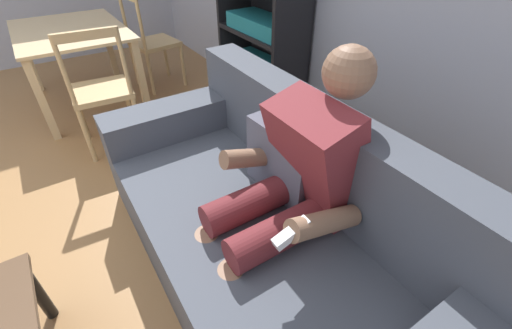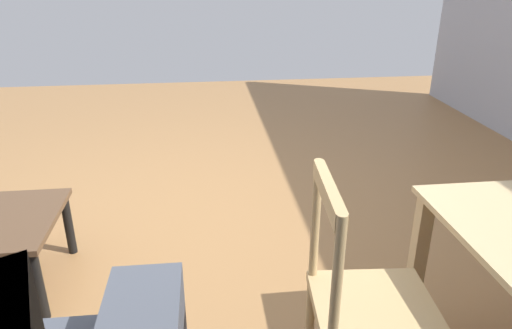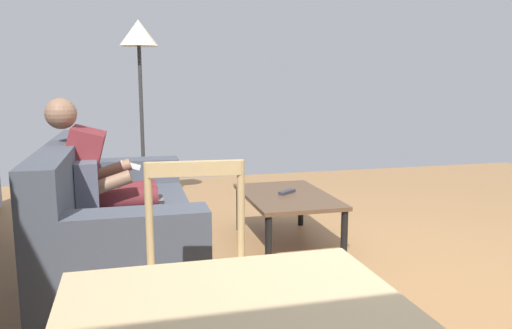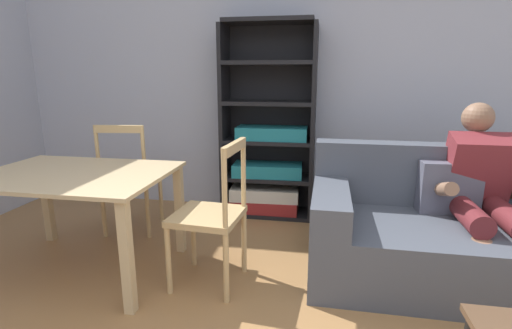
% 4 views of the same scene
% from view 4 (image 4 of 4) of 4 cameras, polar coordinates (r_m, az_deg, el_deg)
% --- Properties ---
extents(wall_back, '(6.21, 0.12, 2.74)m').
position_cam_4_polar(wall_back, '(3.78, 9.42, 13.50)').
color(wall_back, '#B2B7C6').
rests_on(wall_back, ground_plane).
extents(couch, '(2.04, 0.97, 0.86)m').
position_cam_4_polar(couch, '(2.93, 29.06, -9.18)').
color(couch, '#474C56').
rests_on(couch, ground_plane).
extents(person_lounging, '(0.59, 0.92, 1.17)m').
position_cam_4_polar(person_lounging, '(2.92, 31.01, -3.52)').
color(person_lounging, maroon).
rests_on(person_lounging, ground_plane).
extents(bookshelf, '(0.88, 0.36, 1.83)m').
position_cam_4_polar(bookshelf, '(3.63, 1.84, 3.17)').
color(bookshelf, black).
rests_on(bookshelf, ground_plane).
extents(dining_table, '(1.25, 0.90, 0.71)m').
position_cam_4_polar(dining_table, '(2.83, -25.67, -3.16)').
color(dining_table, '#D1B27F').
rests_on(dining_table, ground_plane).
extents(dining_chair_near_wall, '(0.47, 0.47, 0.96)m').
position_cam_4_polar(dining_chair_near_wall, '(3.45, -18.49, -2.15)').
color(dining_chair_near_wall, tan).
rests_on(dining_chair_near_wall, ground_plane).
extents(dining_chair_facing_couch, '(0.45, 0.45, 0.96)m').
position_cam_4_polar(dining_chair_facing_couch, '(2.45, -6.74, -7.70)').
color(dining_chair_facing_couch, tan).
rests_on(dining_chair_facing_couch, ground_plane).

